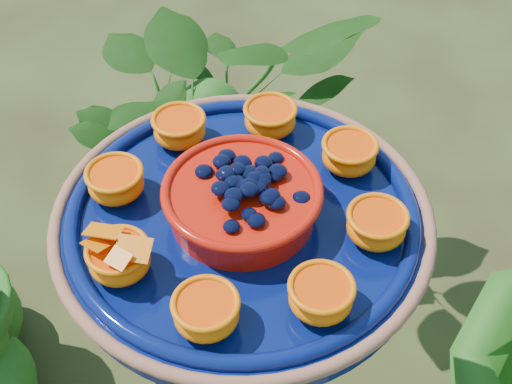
% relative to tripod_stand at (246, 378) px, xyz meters
% --- Properties ---
extents(tripod_stand, '(0.43, 0.43, 0.99)m').
position_rel_tripod_stand_xyz_m(tripod_stand, '(0.00, 0.00, 0.00)').
color(tripod_stand, black).
rests_on(tripod_stand, ground).
extents(feeder_dish, '(0.60, 0.60, 0.12)m').
position_rel_tripod_stand_xyz_m(feeder_dish, '(-0.00, -0.00, 0.44)').
color(feeder_dish, '#06124F').
rests_on(feeder_dish, tripod_stand).
extents(shrub_back_left, '(1.00, 1.04, 0.89)m').
position_rel_tripod_stand_xyz_m(shrub_back_left, '(-0.61, 0.66, -0.16)').
color(shrub_back_left, '#254E14').
rests_on(shrub_back_left, ground).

